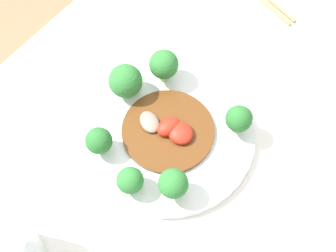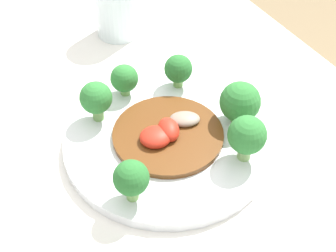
% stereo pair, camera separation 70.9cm
% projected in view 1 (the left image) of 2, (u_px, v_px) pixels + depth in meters
% --- Properties ---
extents(table, '(1.10, 0.70, 0.74)m').
position_uv_depth(table, '(167.00, 223.00, 1.08)').
color(table, silver).
rests_on(table, ground_plane).
extents(plate, '(0.28, 0.28, 0.02)m').
position_uv_depth(plate, '(168.00, 134.00, 0.77)').
color(plate, silver).
rests_on(plate, table).
extents(broccoli_west, '(0.04, 0.04, 0.05)m').
position_uv_depth(broccoli_west, '(130.00, 181.00, 0.69)').
color(broccoli_west, '#70A356').
rests_on(broccoli_west, plate).
extents(broccoli_southeast, '(0.04, 0.04, 0.06)m').
position_uv_depth(broccoli_southeast, '(239.00, 119.00, 0.73)').
color(broccoli_southeast, '#7AAD5B').
rests_on(broccoli_southeast, plate).
extents(broccoli_north, '(0.06, 0.06, 0.06)m').
position_uv_depth(broccoli_north, '(126.00, 81.00, 0.77)').
color(broccoli_north, '#7AAD5B').
rests_on(broccoli_north, plate).
extents(broccoli_northwest, '(0.04, 0.04, 0.05)m').
position_uv_depth(broccoli_northwest, '(99.00, 141.00, 0.72)').
color(broccoli_northwest, '#7AAD5B').
rests_on(broccoli_northwest, plate).
extents(broccoli_northeast, '(0.05, 0.05, 0.07)m').
position_uv_depth(broccoli_northeast, '(164.00, 65.00, 0.78)').
color(broccoli_northeast, '#89B76B').
rests_on(broccoli_northeast, plate).
extents(broccoli_southwest, '(0.05, 0.05, 0.06)m').
position_uv_depth(broccoli_southwest, '(173.00, 184.00, 0.68)').
color(broccoli_southwest, '#70A356').
rests_on(broccoli_southwest, plate).
extents(stirfry_center, '(0.15, 0.15, 0.03)m').
position_uv_depth(stirfry_center, '(169.00, 130.00, 0.76)').
color(stirfry_center, '#5B3314').
rests_on(stirfry_center, plate).
extents(drinking_glass, '(0.08, 0.08, 0.10)m').
position_uv_depth(drinking_glass, '(9.00, 248.00, 0.64)').
color(drinking_glass, silver).
rests_on(drinking_glass, table).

